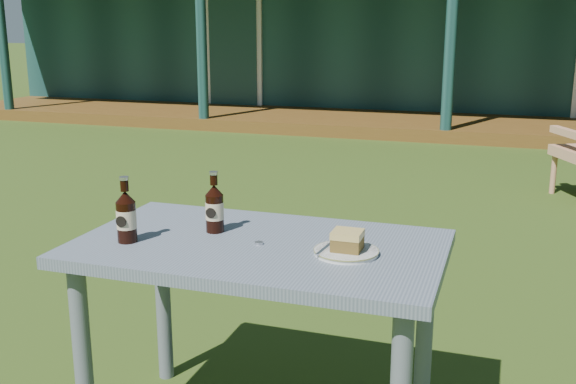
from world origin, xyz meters
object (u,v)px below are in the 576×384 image
(plate, at_px, (346,252))
(cake_slice, at_px, (347,240))
(cafe_table, at_px, (259,272))
(cola_bottle_near, at_px, (214,208))
(cola_bottle_far, at_px, (126,216))

(plate, height_order, cake_slice, cake_slice)
(cafe_table, relative_size, cola_bottle_near, 5.66)
(plate, bearing_deg, cafe_table, 176.09)
(cafe_table, distance_m, plate, 0.32)
(cake_slice, height_order, cola_bottle_near, cola_bottle_near)
(cola_bottle_near, bearing_deg, cola_bottle_far, -139.77)
(cola_bottle_far, bearing_deg, cake_slice, 8.57)
(cola_bottle_near, relative_size, cola_bottle_far, 0.97)
(plate, xyz_separation_m, cake_slice, (0.00, 0.00, 0.04))
(cafe_table, bearing_deg, cola_bottle_far, -162.94)
(cake_slice, relative_size, cola_bottle_far, 0.42)
(cola_bottle_near, bearing_deg, cake_slice, -9.83)
(cafe_table, distance_m, cake_slice, 0.33)
(cola_bottle_far, bearing_deg, cola_bottle_near, 40.23)
(plate, bearing_deg, cake_slice, 20.84)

